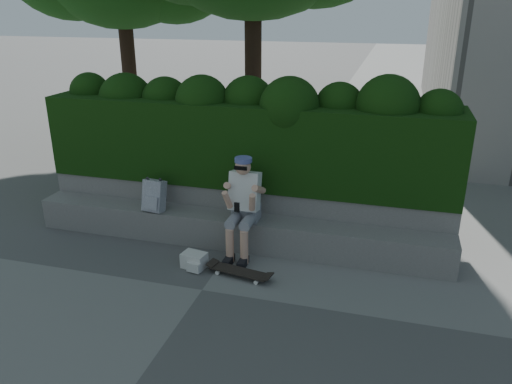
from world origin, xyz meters
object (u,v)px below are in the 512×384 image
(skateboard, at_px, (239,272))
(backpack_ground, at_px, (194,260))
(backpack_plaid, at_px, (154,196))
(person, at_px, (243,203))

(skateboard, height_order, backpack_ground, backpack_ground)
(backpack_ground, bearing_deg, skateboard, 3.04)
(backpack_plaid, height_order, backpack_ground, backpack_plaid)
(person, distance_m, backpack_ground, 1.00)
(backpack_plaid, relative_size, backpack_ground, 1.46)
(person, xyz_separation_m, backpack_ground, (-0.51, -0.57, -0.65))
(skateboard, distance_m, backpack_plaid, 1.77)
(person, relative_size, skateboard, 1.71)
(person, bearing_deg, backpack_plaid, 176.59)
(person, xyz_separation_m, backpack_plaid, (-1.37, 0.08, -0.08))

